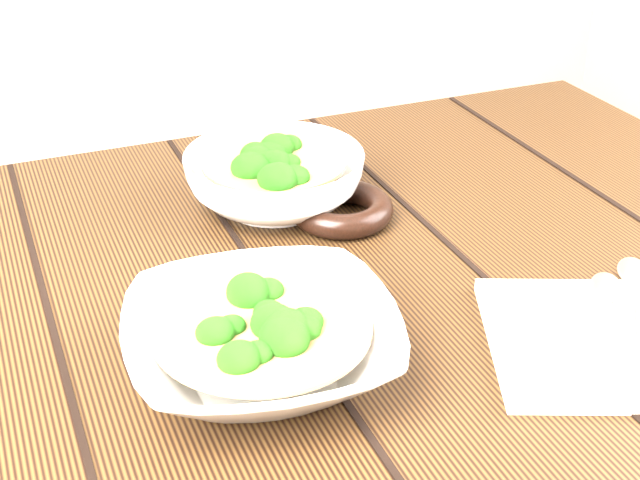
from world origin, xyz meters
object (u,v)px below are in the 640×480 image
soup_bowl_front (262,341)px  trivet (342,209)px  soup_bowl_back (274,177)px  napkin (619,341)px  table (293,387)px

soup_bowl_front → trivet: (0.17, 0.22, -0.02)m
soup_bowl_back → napkin: size_ratio=1.18×
soup_bowl_back → napkin: (0.18, -0.37, -0.03)m
table → soup_bowl_front: soup_bowl_front is taller
trivet → napkin: size_ratio=0.51×
table → napkin: bearing=-40.9°
soup_bowl_front → soup_bowl_back: (0.11, 0.28, 0.00)m
soup_bowl_back → soup_bowl_front: bearing=-111.8°
soup_bowl_front → trivet: soup_bowl_front is taller
table → soup_bowl_front: 0.20m
soup_bowl_front → napkin: bearing=-16.1°
soup_bowl_back → napkin: soup_bowl_back is taller
soup_bowl_back → trivet: soup_bowl_back is taller
napkin → trivet: bearing=135.5°
soup_bowl_front → soup_bowl_back: soup_bowl_back is taller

